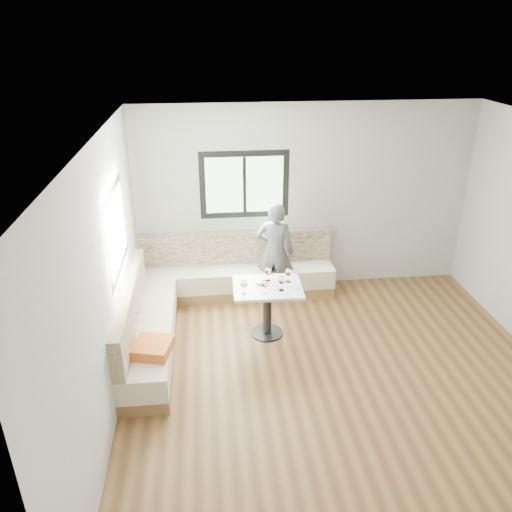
{
  "coord_description": "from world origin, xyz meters",
  "views": [
    {
      "loc": [
        -1.48,
        -4.44,
        3.76
      ],
      "look_at": [
        -0.87,
        1.22,
        1.1
      ],
      "focal_mm": 35.0,
      "sensor_mm": 36.0,
      "label": 1
    }
  ],
  "objects": [
    {
      "name": "banquette",
      "position": [
        -1.59,
        1.62,
        0.33
      ],
      "size": [
        2.9,
        2.8,
        0.95
      ],
      "color": "brown",
      "rests_on": "ground"
    },
    {
      "name": "wine_glass_e",
      "position": [
        -0.45,
        1.2,
        0.85
      ],
      "size": [
        0.09,
        0.09,
        0.19
      ],
      "color": "white",
      "rests_on": "table"
    },
    {
      "name": "wine_glass_d",
      "position": [
        -0.71,
        1.26,
        0.85
      ],
      "size": [
        0.09,
        0.09,
        0.19
      ],
      "color": "white",
      "rests_on": "table"
    },
    {
      "name": "wine_glass_a",
      "position": [
        -1.05,
        0.96,
        0.85
      ],
      "size": [
        0.09,
        0.09,
        0.19
      ],
      "color": "white",
      "rests_on": "table"
    },
    {
      "name": "table",
      "position": [
        -0.73,
        1.12,
        0.54
      ],
      "size": [
        0.9,
        0.71,
        0.72
      ],
      "rotation": [
        0.0,
        0.0,
        -0.03
      ],
      "color": "black",
      "rests_on": "ground"
    },
    {
      "name": "wine_glass_c",
      "position": [
        -0.57,
        0.99,
        0.85
      ],
      "size": [
        0.09,
        0.09,
        0.19
      ],
      "color": "white",
      "rests_on": "table"
    },
    {
      "name": "room",
      "position": [
        -0.08,
        0.08,
        1.41
      ],
      "size": [
        5.01,
        5.01,
        2.81
      ],
      "color": "brown",
      "rests_on": "ground"
    },
    {
      "name": "olive_ramekin",
      "position": [
        -0.83,
        1.19,
        0.74
      ],
      "size": [
        0.09,
        0.09,
        0.04
      ],
      "color": "white",
      "rests_on": "table"
    },
    {
      "name": "person",
      "position": [
        -0.5,
        2.1,
        0.75
      ],
      "size": [
        0.63,
        0.5,
        1.51
      ],
      "primitive_type": "imported",
      "rotation": [
        0.0,
        0.0,
        2.86
      ],
      "color": "#4F5356",
      "rests_on": "ground"
    },
    {
      "name": "wine_glass_b",
      "position": [
        -0.8,
        0.93,
        0.85
      ],
      "size": [
        0.09,
        0.09,
        0.19
      ],
      "color": "white",
      "rests_on": "table"
    }
  ]
}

